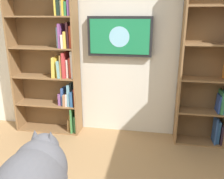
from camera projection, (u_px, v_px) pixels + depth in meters
The scene contains 4 objects.
wall_back at pixel (126, 39), 3.20m from camera, with size 4.52×0.06×2.70m, color beige.
bookshelf_left at pixel (221, 67), 2.94m from camera, with size 0.81×0.28×2.20m.
bookshelf_right at pixel (53, 61), 3.30m from camera, with size 0.94×0.28×2.06m.
wall_mounted_tv at pixel (120, 37), 3.12m from camera, with size 0.85×0.07×0.52m.
Camera 1 is at (-0.37, 1.01, 1.66)m, focal length 38.07 mm.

